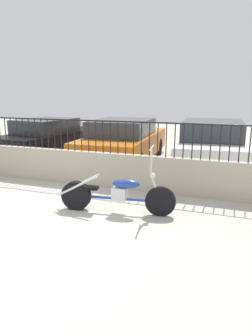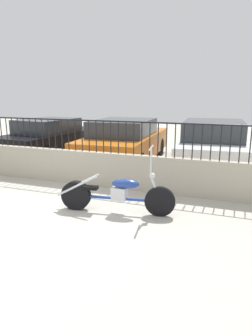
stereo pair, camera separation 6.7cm
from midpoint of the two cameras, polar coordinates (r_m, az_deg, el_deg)
name	(u,v)px [view 2 (the right image)]	position (r m, az deg, el deg)	size (l,w,h in m)	color
ground_plane	(11,229)	(5.46, -20.65, -10.75)	(40.00, 40.00, 0.00)	#B7B2A5
low_wall	(87,168)	(7.46, -7.27, 0.01)	(9.46, 0.18, 0.84)	#B2A893
fence_railing	(85,130)	(7.29, -7.49, 7.14)	(9.46, 0.04, 0.77)	black
motorcycle_blue	(111,194)	(5.67, -2.48, -4.92)	(2.26, 0.61, 1.30)	black
car_black	(51,137)	(11.18, -13.91, 5.71)	(2.12, 4.37, 1.35)	black
car_orange	(125,141)	(9.75, 0.01, 5.14)	(2.09, 4.68, 1.42)	black
car_white	(213,144)	(9.61, 16.35, 4.44)	(2.17, 4.64, 1.43)	black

